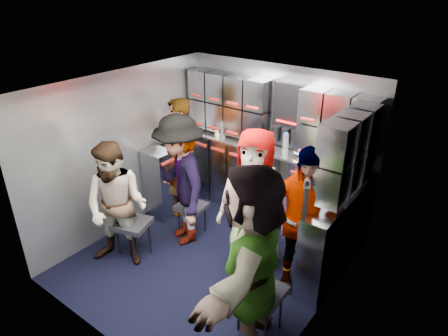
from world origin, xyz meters
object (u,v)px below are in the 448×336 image
Objects in this scene: attendant_arc_a at (117,207)px; attendant_arc_d at (301,221)px; jump_seat_mid_right at (306,246)px; attendant_arc_e at (251,263)px; jump_seat_center at (261,225)px; attendant_arc_b at (180,181)px; attendant_standing at (179,158)px; attendant_arc_c at (254,201)px; jump_seat_mid_left at (192,208)px; jump_seat_near_left at (132,225)px; jump_seat_near_right at (261,294)px.

attendant_arc_d reaches higher than attendant_arc_a.
attendant_arc_e is (0.01, -1.14, 0.52)m from jump_seat_mid_right.
attendant_arc_b is (-0.98, -0.32, 0.42)m from jump_seat_center.
jump_seat_center is 0.29× the size of attendant_standing.
attendant_arc_c is 0.92× the size of attendant_arc_e.
attendant_arc_b is 1.00× the size of attendant_arc_c.
attendant_standing is at bearing 174.40° from jump_seat_mid_right.
attendant_arc_b is at bearing 47.54° from attendant_arc_a.
attendant_standing is (-2.08, 0.20, 0.44)m from jump_seat_mid_right.
attendant_standing is (-0.50, 0.32, 0.46)m from jump_seat_mid_left.
jump_seat_near_left is at bearing -118.13° from attendant_arc_e.
attendant_arc_e is (0.00, -0.18, 0.48)m from jump_seat_near_right.
jump_seat_mid_right is 0.30× the size of attendant_arc_a.
attendant_arc_a is at bearing -138.48° from jump_seat_center.
jump_seat_near_right is 0.29× the size of attendant_arc_b.
jump_seat_center reaches higher than jump_seat_mid_left.
attendant_arc_e reaches higher than jump_seat_near_left.
attendant_arc_e is at bearing -89.27° from jump_seat_mid_right.
attendant_arc_a reaches higher than jump_seat_mid_left.
jump_seat_near_left is 0.82m from jump_seat_mid_left.
jump_seat_center is at bearing 48.55° from attendant_arc_b.
jump_seat_mid_left is at bearing 152.16° from jump_seat_near_right.
attendant_arc_e is at bearing 11.54° from attendant_standing.
attendant_arc_a is at bearing -90.00° from jump_seat_near_left.
jump_seat_center is at bearing 135.79° from attendant_arc_d.
attendant_standing is at bearing -143.31° from attendant_arc_e.
attendant_arc_e reaches higher than jump_seat_near_right.
attendant_arc_e is (1.59, -0.84, 0.07)m from attendant_arc_b.
attendant_arc_c reaches higher than jump_seat_near_left.
jump_seat_near_left is 1.20m from attendant_standing.
jump_seat_center is 1.69m from attendant_arc_a.
attendant_arc_c is at bearing 30.57° from attendant_standing.
jump_seat_mid_left is 0.25× the size of attendant_arc_b.
attendant_arc_c reaches higher than attendant_arc_d.
attendant_arc_e is at bearing -114.54° from attendant_arc_d.
attendant_arc_d is (1.83, 0.72, 0.42)m from jump_seat_near_left.
attendant_arc_d is (-0.00, -0.18, 0.43)m from jump_seat_mid_right.
jump_seat_near_right is 1.09m from attendant_arc_c.
jump_seat_near_left is 1.15× the size of jump_seat_mid_left.
attendant_standing is (-0.24, 1.10, 0.43)m from jump_seat_near_left.
attendant_arc_b is 0.92× the size of attendant_arc_e.
attendant_standing is 0.91× the size of attendant_arc_e.
attendant_arc_a is 0.90× the size of attendant_arc_b.
jump_seat_center is (0.98, 0.14, 0.05)m from jump_seat_mid_left.
jump_seat_center is 0.26× the size of attendant_arc_e.
attendant_arc_a is (0.00, -0.18, 0.35)m from jump_seat_near_left.
attendant_arc_c is (-0.00, -0.18, 0.42)m from jump_seat_center.
jump_seat_near_left is 0.39m from attendant_arc_a.
jump_seat_near_left is 2.04m from jump_seat_mid_right.
attendant_arc_b reaches higher than jump_seat_near_left.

